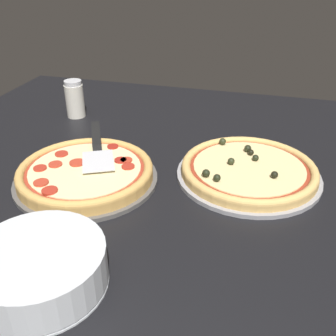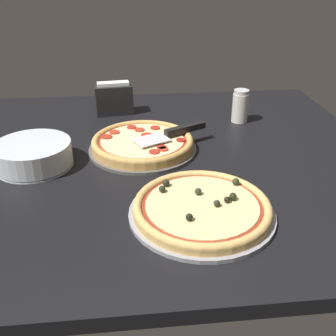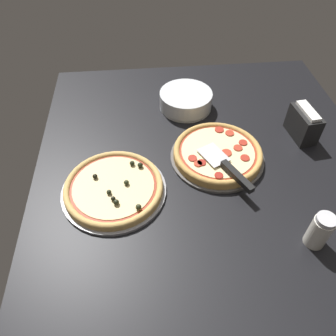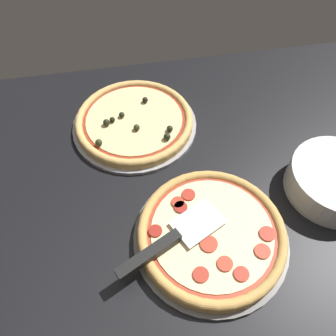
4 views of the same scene
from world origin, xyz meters
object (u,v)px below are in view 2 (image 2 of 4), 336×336
(serving_spatula, at_px, (178,131))
(pizza_back, at_px, (202,207))
(plate_stack, at_px, (33,155))
(napkin_holder, at_px, (114,99))
(pizza_front, at_px, (143,142))
(parmesan_shaker, at_px, (240,106))

(serving_spatula, bearing_deg, pizza_back, 91.05)
(pizza_back, height_order, plate_stack, plate_stack)
(pizza_back, height_order, napkin_holder, napkin_holder)
(pizza_front, xyz_separation_m, parmesan_shaker, (-0.36, -0.21, 0.03))
(napkin_holder, bearing_deg, pizza_front, 105.09)
(pizza_back, bearing_deg, serving_spatula, -88.95)
(pizza_back, xyz_separation_m, serving_spatula, (0.01, -0.38, 0.03))
(napkin_holder, bearing_deg, serving_spatula, 122.62)
(pizza_back, relative_size, plate_stack, 1.48)
(pizza_front, xyz_separation_m, napkin_holder, (0.09, -0.34, 0.03))
(plate_stack, xyz_separation_m, parmesan_shaker, (-0.67, -0.28, 0.02))
(pizza_front, distance_m, pizza_back, 0.38)
(plate_stack, bearing_deg, serving_spatula, -167.79)
(serving_spatula, distance_m, plate_stack, 0.43)
(serving_spatula, bearing_deg, plate_stack, 12.21)
(serving_spatula, relative_size, plate_stack, 1.12)
(serving_spatula, relative_size, parmesan_shaker, 2.07)
(serving_spatula, height_order, parmesan_shaker, parmesan_shaker)
(plate_stack, distance_m, parmesan_shaker, 0.73)
(pizza_back, height_order, serving_spatula, serving_spatula)
(serving_spatula, xyz_separation_m, plate_stack, (0.42, 0.09, -0.02))
(pizza_front, height_order, plate_stack, plate_stack)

